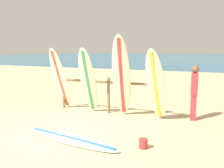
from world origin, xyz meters
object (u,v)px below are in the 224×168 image
object	(u,v)px
surfboard_lying_on_sand	(71,139)
surfboard_leaning_left	(88,81)
sand_bucket	(143,143)
surfboard_leaning_far_left	(60,79)
surfboard_leaning_center	(156,86)
surfboard_leaning_center_left	(121,77)
beachgoer_standing	(194,90)
surfboard_rack	(108,89)

from	to	relation	value
surfboard_lying_on_sand	surfboard_leaning_left	bearing A→B (deg)	107.22
surfboard_leaning_left	sand_bucket	world-z (taller)	surfboard_leaning_left
surfboard_leaning_far_left	surfboard_leaning_center	distance (m)	3.27
surfboard_leaning_center_left	surfboard_lying_on_sand	xyz separation A→B (m)	(-0.46, -2.11, -1.22)
surfboard_leaning_center_left	sand_bucket	world-z (taller)	surfboard_leaning_center_left
surfboard_leaning_left	surfboard_leaning_far_left	bearing A→B (deg)	174.77
surfboard_leaning_center	sand_bucket	xyz separation A→B (m)	(0.15, -1.89, -0.95)
surfboard_lying_on_sand	beachgoer_standing	distance (m)	3.80
surfboard_leaning_center_left	surfboard_rack	bearing A→B (deg)	146.23
surfboard_leaning_far_left	surfboard_lying_on_sand	world-z (taller)	surfboard_leaning_far_left
surfboard_lying_on_sand	beachgoer_standing	bearing A→B (deg)	47.71
surfboard_leaning_center_left	sand_bucket	bearing A→B (deg)	-57.62
surfboard_leaning_center_left	surfboard_lying_on_sand	bearing A→B (deg)	-102.43
surfboard_leaning_left	beachgoer_standing	world-z (taller)	surfboard_leaning_left
surfboard_rack	sand_bucket	xyz separation A→B (m)	(1.78, -2.27, -0.68)
surfboard_leaning_left	surfboard_lying_on_sand	xyz separation A→B (m)	(0.65, -2.09, -1.04)
surfboard_leaning_far_left	beachgoer_standing	bearing A→B (deg)	7.25
surfboard_leaning_far_left	surfboard_lying_on_sand	xyz separation A→B (m)	(1.78, -2.20, -1.03)
surfboard_leaning_left	surfboard_leaning_center	bearing A→B (deg)	0.85
surfboard_rack	surfboard_lying_on_sand	world-z (taller)	surfboard_rack
surfboard_leaning_left	beachgoer_standing	distance (m)	3.21
surfboard_leaning_left	surfboard_rack	bearing A→B (deg)	38.09
surfboard_leaning_left	surfboard_leaning_center_left	xyz separation A→B (m)	(1.11, 0.01, 0.18)
surfboard_rack	surfboard_leaning_center_left	distance (m)	0.86
sand_bucket	surfboard_leaning_left	bearing A→B (deg)	141.03
surfboard_rack	surfboard_leaning_center	size ratio (longest dim) A/B	1.69
surfboard_leaning_far_left	surfboard_lying_on_sand	distance (m)	3.01
surfboard_leaning_far_left	surfboard_leaning_center_left	distance (m)	2.25
surfboard_lying_on_sand	sand_bucket	distance (m)	1.67
sand_bucket	beachgoer_standing	bearing A→B (deg)	71.45
surfboard_leaning_far_left	beachgoer_standing	size ratio (longest dim) A/B	1.32
surfboard_leaning_center_left	surfboard_leaning_far_left	bearing A→B (deg)	177.66
surfboard_leaning_far_left	sand_bucket	bearing A→B (deg)	-29.83
surfboard_leaning_center_left	beachgoer_standing	world-z (taller)	surfboard_leaning_center_left
sand_bucket	surfboard_rack	bearing A→B (deg)	128.12
beachgoer_standing	surfboard_leaning_center	bearing A→B (deg)	-148.30
surfboard_rack	surfboard_leaning_center	world-z (taller)	surfboard_leaning_center
surfboard_leaning_far_left	surfboard_leaning_left	world-z (taller)	surfboard_leaning_left
surfboard_leaning_center	surfboard_lying_on_sand	size ratio (longest dim) A/B	0.80
surfboard_lying_on_sand	surfboard_leaning_far_left	bearing A→B (deg)	128.92
surfboard_leaning_center	beachgoer_standing	distance (m)	1.18
surfboard_rack	surfboard_leaning_center_left	bearing A→B (deg)	-33.77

